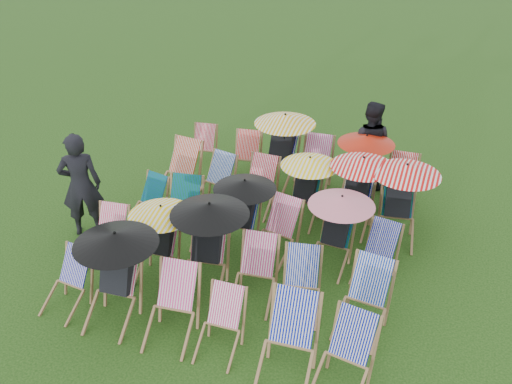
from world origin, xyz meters
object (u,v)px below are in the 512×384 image
(deckchair_0, at_px, (66,283))
(deckchair_5, at_px, (344,359))
(deckchair_29, at_px, (400,183))
(person_left, at_px, (81,185))
(person_rear, at_px, (369,144))

(deckchair_0, xyz_separation_m, deckchair_5, (4.00, -0.01, 0.05))
(deckchair_29, height_order, person_left, person_left)
(deckchair_5, xyz_separation_m, person_rear, (-0.77, 5.09, 0.40))
(deckchair_29, height_order, person_rear, person_rear)
(deckchair_29, xyz_separation_m, person_rear, (-0.72, 0.56, 0.41))
(deckchair_0, distance_m, person_left, 1.98)
(deckchair_5, bearing_deg, deckchair_29, 99.26)
(deckchair_0, distance_m, person_rear, 6.03)
(deckchair_29, relative_size, person_left, 0.49)
(person_rear, bearing_deg, deckchair_29, 145.59)
(deckchair_5, relative_size, person_left, 0.50)
(deckchair_0, height_order, person_rear, person_rear)
(deckchair_29, xyz_separation_m, person_left, (-4.84, -2.83, 0.47))
(deckchair_0, height_order, deckchair_5, deckchair_5)
(deckchair_0, relative_size, deckchair_29, 0.91)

